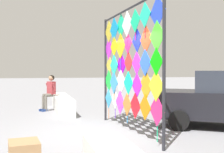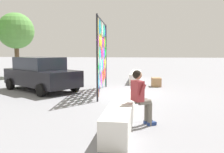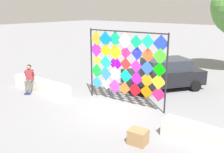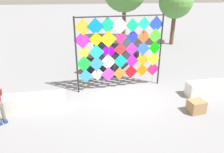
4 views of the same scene
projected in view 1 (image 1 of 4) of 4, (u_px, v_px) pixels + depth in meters
ground at (99, 134)px, 7.28m from camera, size 120.00×120.00×0.00m
plaza_ledge_left at (62, 103)px, 11.56m from camera, size 4.02×0.58×0.61m
kite_display_rack at (127, 60)px, 7.60m from camera, size 3.93×0.36×3.30m
seated_vendor at (49, 90)px, 11.68m from camera, size 0.65×0.70×1.45m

